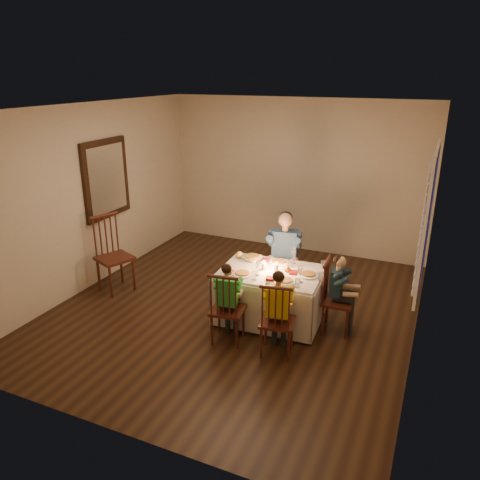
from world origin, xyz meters
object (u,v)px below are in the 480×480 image
at_px(chair_end, 335,330).
at_px(adult, 283,296).
at_px(child_yellow, 276,353).
at_px(dining_table, 271,285).
at_px(chair_adult, 283,296).
at_px(child_teal, 335,330).
at_px(serving_bowl, 252,259).
at_px(chair_near_right, 276,353).
at_px(chair_near_left, 228,340).
at_px(chair_extra, 118,289).
at_px(child_green, 228,340).

bearing_deg(chair_end, adult, 51.69).
bearing_deg(child_yellow, adult, -84.60).
relative_size(dining_table, chair_adult, 1.47).
bearing_deg(child_teal, serving_bowl, 78.14).
height_order(dining_table, chair_end, dining_table).
xyz_separation_m(chair_adult, chair_near_right, (0.39, -1.37, 0.00)).
bearing_deg(chair_adult, adult, 169.57).
relative_size(chair_near_left, chair_extra, 0.82).
xyz_separation_m(chair_end, child_green, (-1.11, -0.73, 0.00)).
height_order(chair_end, child_yellow, child_yellow).
distance_m(chair_extra, adult, 2.40).
height_order(chair_end, chair_extra, chair_extra).
bearing_deg(chair_extra, child_yellow, -79.81).
height_order(child_green, child_teal, same).
xyz_separation_m(chair_near_right, adult, (-0.39, 1.37, 0.00)).
bearing_deg(chair_near_left, adult, -108.00).
bearing_deg(chair_near_right, chair_end, -134.11).
bearing_deg(chair_adult, child_teal, -45.03).
xyz_separation_m(child_yellow, serving_bowl, (-0.68, 0.92, 0.69)).
height_order(adult, child_yellow, adult).
bearing_deg(chair_extra, child_green, -82.92).
relative_size(chair_extra, child_green, 1.12).
bearing_deg(chair_near_left, chair_near_right, 169.45).
bearing_deg(chair_extra, dining_table, -64.53).
height_order(chair_adult, chair_near_left, same).
distance_m(chair_near_right, chair_end, 0.90).
relative_size(dining_table, child_teal, 1.35).
height_order(chair_extra, child_green, chair_extra).
xyz_separation_m(chair_extra, child_teal, (3.17, 0.14, 0.00)).
height_order(dining_table, chair_near_left, dining_table).
relative_size(chair_extra, adult, 0.89).
relative_size(chair_extra, serving_bowl, 4.61).
bearing_deg(dining_table, chair_near_right, -67.59).
distance_m(chair_adult, chair_near_left, 1.36).
relative_size(child_green, serving_bowl, 4.13).
bearing_deg(dining_table, chair_near_left, -115.03).
relative_size(dining_table, chair_near_right, 1.47).
xyz_separation_m(chair_near_left, adult, (0.22, 1.35, 0.00)).
relative_size(chair_near_left, child_green, 0.92).
relative_size(child_teal, serving_bowl, 4.13).
relative_size(chair_near_left, chair_near_right, 1.00).
distance_m(adult, child_green, 1.36).
distance_m(dining_table, chair_near_left, 0.88).
xyz_separation_m(dining_table, chair_end, (0.84, 0.05, -0.47)).
height_order(chair_adult, child_teal, child_teal).
bearing_deg(chair_near_right, chair_adult, -84.60).
distance_m(chair_near_left, serving_bowl, 1.14).
distance_m(chair_adult, child_yellow, 1.42).
distance_m(dining_table, child_yellow, 0.92).
relative_size(child_yellow, serving_bowl, 4.26).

